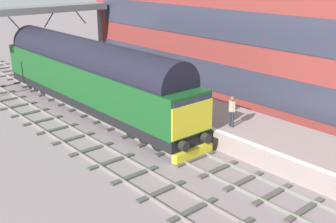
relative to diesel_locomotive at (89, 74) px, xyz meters
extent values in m
plane|color=gray|center=(0.00, -4.49, -2.49)|extent=(140.00, 140.00, 0.00)
cube|color=slate|center=(-0.72, -4.49, -2.41)|extent=(0.07, 60.00, 0.15)
cube|color=slate|center=(0.72, -4.49, -2.41)|extent=(0.07, 60.00, 0.15)
cube|color=#494441|center=(0.00, -15.74, -2.44)|extent=(2.50, 0.26, 0.09)
cube|color=#494441|center=(0.00, -14.24, -2.44)|extent=(2.50, 0.26, 0.09)
cube|color=#494441|center=(0.00, -12.74, -2.44)|extent=(2.50, 0.26, 0.09)
cube|color=#494441|center=(0.00, -11.24, -2.44)|extent=(2.50, 0.26, 0.09)
cube|color=#494441|center=(0.00, -9.74, -2.44)|extent=(2.50, 0.26, 0.09)
cube|color=#494441|center=(0.00, -8.24, -2.44)|extent=(2.50, 0.26, 0.09)
cube|color=#494441|center=(0.00, -6.74, -2.44)|extent=(2.50, 0.26, 0.09)
cube|color=#494441|center=(0.00, -5.24, -2.44)|extent=(2.50, 0.26, 0.09)
cube|color=#494441|center=(0.00, -3.74, -2.44)|extent=(2.50, 0.26, 0.09)
cube|color=#494441|center=(0.00, -2.24, -2.44)|extent=(2.50, 0.26, 0.09)
cube|color=#494441|center=(0.00, -0.74, -2.44)|extent=(2.50, 0.26, 0.09)
cube|color=#494441|center=(0.00, 0.76, -2.44)|extent=(2.50, 0.26, 0.09)
cube|color=#494441|center=(0.00, 2.26, -2.44)|extent=(2.50, 0.26, 0.09)
cube|color=#494441|center=(0.00, 3.76, -2.44)|extent=(2.50, 0.26, 0.09)
cube|color=#494441|center=(0.00, 5.26, -2.44)|extent=(2.50, 0.26, 0.09)
cube|color=#494441|center=(0.00, 6.76, -2.44)|extent=(2.50, 0.26, 0.09)
cube|color=#494441|center=(0.00, 8.26, -2.44)|extent=(2.50, 0.26, 0.09)
cube|color=#494441|center=(0.00, 9.76, -2.44)|extent=(2.50, 0.26, 0.09)
cube|color=#494441|center=(0.00, 11.26, -2.44)|extent=(2.50, 0.26, 0.09)
cube|color=#494441|center=(0.00, 12.76, -2.44)|extent=(2.50, 0.26, 0.09)
cube|color=#494441|center=(0.00, 14.26, -2.44)|extent=(2.50, 0.26, 0.09)
cube|color=#494441|center=(0.00, 15.76, -2.44)|extent=(2.50, 0.26, 0.09)
cube|color=slate|center=(-3.99, -4.49, -2.41)|extent=(0.07, 60.00, 0.15)
cube|color=slate|center=(-2.56, -4.49, -2.41)|extent=(0.07, 60.00, 0.15)
cube|color=#424440|center=(-3.28, -12.93, -2.44)|extent=(2.50, 0.26, 0.09)
cube|color=#424440|center=(-3.28, -11.05, -2.44)|extent=(2.50, 0.26, 0.09)
cube|color=#424440|center=(-3.28, -9.18, -2.44)|extent=(2.50, 0.26, 0.09)
cube|color=#424440|center=(-3.28, -7.30, -2.44)|extent=(2.50, 0.26, 0.09)
cube|color=#424440|center=(-3.28, -5.43, -2.44)|extent=(2.50, 0.26, 0.09)
cube|color=#424440|center=(-3.28, -3.55, -2.44)|extent=(2.50, 0.26, 0.09)
cube|color=#424440|center=(-3.28, -1.68, -2.44)|extent=(2.50, 0.26, 0.09)
cube|color=#424440|center=(-3.28, 0.20, -2.44)|extent=(2.50, 0.26, 0.09)
cube|color=#424440|center=(-3.28, 2.07, -2.44)|extent=(2.50, 0.26, 0.09)
cube|color=#424440|center=(-3.28, 3.95, -2.44)|extent=(2.50, 0.26, 0.09)
cube|color=#424440|center=(-3.28, 5.82, -2.44)|extent=(2.50, 0.26, 0.09)
cube|color=gray|center=(3.60, -4.49, -1.99)|extent=(4.00, 44.00, 1.00)
cube|color=white|center=(1.75, -4.49, -1.48)|extent=(0.30, 44.00, 0.01)
cube|color=maroon|center=(9.76, -6.16, 2.76)|extent=(5.45, 32.56, 10.50)
cube|color=#2F3242|center=(7.00, -6.16, -0.56)|extent=(0.06, 29.95, 1.96)
cube|color=#2F3242|center=(7.00, -6.16, 2.94)|extent=(0.06, 29.95, 1.96)
cube|color=black|center=(0.00, 0.04, -1.67)|extent=(2.56, 18.95, 0.60)
cube|color=#164B1E|center=(0.00, 0.04, -0.32)|extent=(2.70, 18.95, 2.10)
cylinder|color=black|center=(0.00, 0.04, 0.91)|extent=(2.56, 17.43, 2.57)
cube|color=yellow|center=(0.00, -9.48, -0.47)|extent=(2.65, 0.08, 1.58)
cube|color=#232D3D|center=(0.00, -9.46, 0.26)|extent=(2.38, 0.04, 0.64)
cube|color=#232D3D|center=(1.37, 0.04, -0.02)|extent=(0.04, 13.26, 0.44)
cylinder|color=black|center=(-0.75, -9.69, -1.57)|extent=(0.48, 0.35, 0.48)
cylinder|color=black|center=(0.75, -9.69, -1.57)|extent=(0.48, 0.35, 0.48)
cube|color=yellow|center=(0.00, -9.54, -2.20)|extent=(2.43, 0.36, 0.47)
cylinder|color=black|center=(0.00, -7.70, -1.97)|extent=(1.64, 1.04, 1.04)
cylinder|color=black|center=(0.00, -6.60, -1.97)|extent=(1.64, 1.04, 1.04)
cylinder|color=black|center=(0.00, -5.50, -1.97)|extent=(1.64, 1.04, 1.04)
cylinder|color=black|center=(0.00, 5.57, -1.97)|extent=(1.64, 1.04, 1.04)
cylinder|color=black|center=(0.00, 6.67, -1.97)|extent=(1.64, 1.04, 1.04)
cylinder|color=black|center=(0.00, 7.77, -1.97)|extent=(1.64, 1.04, 1.04)
cylinder|color=slate|center=(2.08, -6.53, -0.43)|extent=(0.08, 0.08, 2.10)
cube|color=black|center=(2.05, -6.53, 0.44)|extent=(0.05, 0.44, 0.36)
cube|color=white|center=(2.02, -6.53, 0.44)|extent=(0.01, 0.20, 0.24)
cylinder|color=#292B34|center=(2.69, -9.69, -1.06)|extent=(0.13, 0.13, 0.84)
cylinder|color=#292B34|center=(2.73, -9.50, -1.06)|extent=(0.13, 0.13, 0.84)
cylinder|color=tan|center=(2.71, -9.60, -0.36)|extent=(0.40, 0.40, 0.56)
sphere|color=brown|center=(2.71, -9.60, 0.05)|extent=(0.22, 0.22, 0.22)
cylinder|color=tan|center=(2.67, -9.80, -0.36)|extent=(0.09, 0.09, 0.52)
cylinder|color=tan|center=(2.75, -9.39, -0.36)|extent=(0.09, 0.09, 0.52)
cylinder|color=slate|center=(6.50, 8.90, 0.28)|extent=(0.36, 0.36, 5.52)
cube|color=slate|center=(0.41, 8.90, 3.29)|extent=(12.58, 2.00, 0.50)
cylinder|color=slate|center=(-1.01, 8.90, 2.44)|extent=(0.93, 0.10, 1.17)
cylinder|color=slate|center=(1.83, 8.90, 2.44)|extent=(0.94, 0.10, 1.16)
cylinder|color=slate|center=(4.68, 8.90, 2.44)|extent=(0.95, 0.10, 1.16)
camera|label=1|loc=(-13.15, -22.86, 6.40)|focal=44.74mm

